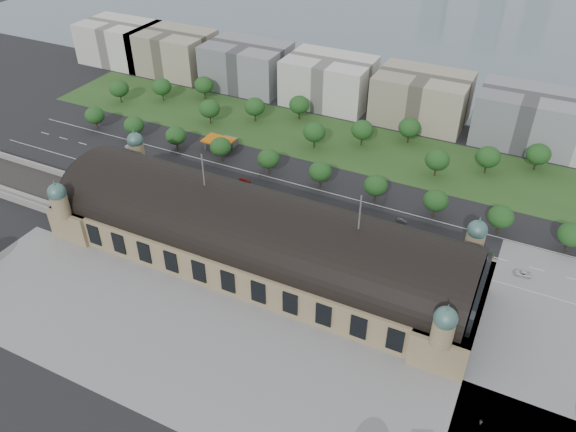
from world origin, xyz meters
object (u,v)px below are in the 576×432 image
at_px(traffic_car_5, 402,221).
at_px(parked_car_5, 205,196).
at_px(traffic_car_3, 245,181).
at_px(traffic_car_2, 207,185).
at_px(parked_car_1, 124,179).
at_px(petrol_station, 224,141).
at_px(pedestrian_2, 481,422).
at_px(parked_car_6, 244,214).
at_px(bus_west, 279,204).
at_px(parked_car_0, 151,180).
at_px(bus_mid, 272,210).
at_px(parked_car_4, 194,199).
at_px(traffic_car_0, 96,153).
at_px(traffic_car_6, 522,273).
at_px(bus_east, 393,245).
at_px(parked_car_2, 155,187).
at_px(parked_car_3, 165,191).
at_px(traffic_car_1, 130,147).

bearing_deg(traffic_car_5, parked_car_5, 109.91).
xyz_separation_m(traffic_car_3, traffic_car_5, (68.11, 1.57, -0.05)).
bearing_deg(traffic_car_3, traffic_car_2, 123.33).
relative_size(traffic_car_3, parked_car_1, 0.88).
bearing_deg(petrol_station, pedestrian_2, -35.57).
bearing_deg(pedestrian_2, parked_car_5, 19.37).
distance_m(petrol_station, parked_car_6, 57.05).
bearing_deg(bus_west, parked_car_0, 100.76).
xyz_separation_m(bus_west, bus_mid, (-0.63, -5.00, -0.17)).
distance_m(traffic_car_3, parked_car_4, 24.36).
distance_m(traffic_car_2, traffic_car_3, 16.22).
relative_size(traffic_car_0, traffic_car_6, 0.67).
xyz_separation_m(traffic_car_3, parked_car_4, (-11.38, -21.54, 0.12)).
bearing_deg(bus_west, traffic_car_0, 93.21).
height_order(parked_car_4, bus_east, bus_east).
bearing_deg(parked_car_5, petrol_station, 169.91).
height_order(parked_car_0, parked_car_4, parked_car_4).
height_order(petrol_station, traffic_car_2, petrol_station).
bearing_deg(parked_car_2, parked_car_6, 64.01).
height_order(traffic_car_6, pedestrian_2, pedestrian_2).
relative_size(traffic_car_3, traffic_car_5, 1.22).
relative_size(parked_car_5, parked_car_6, 0.92).
bearing_deg(parked_car_1, parked_car_3, 64.11).
distance_m(parked_car_1, parked_car_4, 35.49).
bearing_deg(parked_car_2, traffic_car_1, -151.33).
xyz_separation_m(traffic_car_3, parked_car_6, (11.99, -21.54, 0.12)).
relative_size(traffic_car_3, bus_mid, 0.43).
bearing_deg(traffic_car_0, parked_car_3, 77.09).
distance_m(traffic_car_1, parked_car_1, 27.97).
xyz_separation_m(parked_car_6, bus_mid, (8.92, 6.00, 0.75)).
bearing_deg(parked_car_2, traffic_car_5, 77.43).
height_order(traffic_car_3, bus_west, bus_west).
xyz_separation_m(parked_car_0, parked_car_3, (10.27, -4.00, -0.01)).
distance_m(parked_car_3, bus_mid, 46.97).
bearing_deg(traffic_car_6, bus_mid, -90.97).
height_order(traffic_car_3, parked_car_0, traffic_car_3).
bearing_deg(traffic_car_3, bus_west, -121.15).
bearing_deg(bus_west, parked_car_3, 106.93).
height_order(parked_car_1, parked_car_6, parked_car_6).
relative_size(traffic_car_2, traffic_car_3, 1.05).
xyz_separation_m(petrol_station, bus_east, (93.91, -38.28, -1.31)).
height_order(traffic_car_2, parked_car_3, traffic_car_2).
xyz_separation_m(traffic_car_2, parked_car_6, (24.70, -11.46, 0.12)).
distance_m(petrol_station, parked_car_2, 44.53).
xyz_separation_m(parked_car_1, bus_mid, (67.79, 6.00, 0.81)).
bearing_deg(traffic_car_6, traffic_car_2, -94.36).
relative_size(bus_mid, bus_east, 0.96).
bearing_deg(traffic_car_6, parked_car_2, -89.99).
xyz_separation_m(traffic_car_0, parked_car_6, (85.27, -12.00, 0.16)).
bearing_deg(traffic_car_0, bus_east, 88.83).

